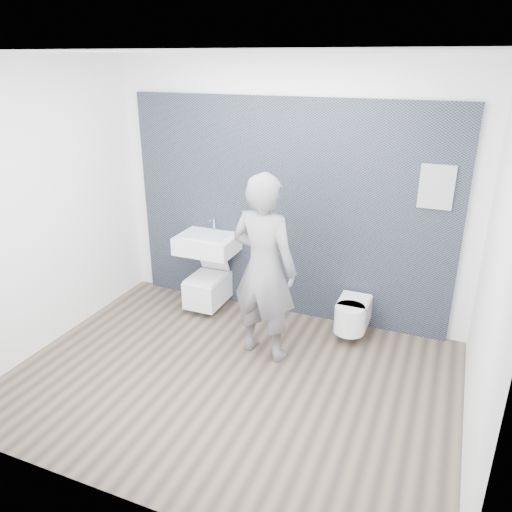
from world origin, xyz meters
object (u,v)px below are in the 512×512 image
at_px(washbasin, 207,243).
at_px(toilet_square, 208,288).
at_px(toilet_rounded, 352,315).
at_px(visitor, 264,269).

distance_m(washbasin, toilet_square, 0.54).
relative_size(washbasin, toilet_rounded, 1.20).
relative_size(washbasin, toilet_square, 0.92).
height_order(washbasin, toilet_square, washbasin).
bearing_deg(washbasin, visitor, -35.09).
bearing_deg(toilet_rounded, washbasin, 179.02).
bearing_deg(visitor, washbasin, -25.79).
distance_m(toilet_square, toilet_rounded, 1.70).
bearing_deg(visitor, toilet_rounded, -129.76).
relative_size(toilet_square, visitor, 0.39).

